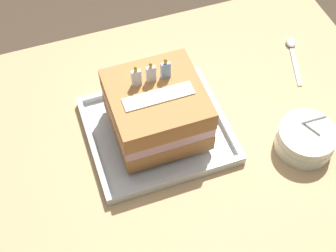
% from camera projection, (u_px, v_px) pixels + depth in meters
% --- Properties ---
extents(ground_plane, '(8.00, 8.00, 0.00)m').
position_uv_depth(ground_plane, '(175.00, 252.00, 1.59)').
color(ground_plane, '#4C3D2D').
extents(dining_table, '(1.02, 0.75, 0.71)m').
position_uv_depth(dining_table, '(178.00, 161.00, 1.10)').
color(dining_table, tan).
rests_on(dining_table, ground_plane).
extents(foil_tray, '(0.30, 0.27, 0.02)m').
position_uv_depth(foil_tray, '(157.00, 131.00, 1.01)').
color(foil_tray, silver).
rests_on(foil_tray, dining_table).
extents(birthday_cake, '(0.19, 0.19, 0.17)m').
position_uv_depth(birthday_cake, '(157.00, 110.00, 0.95)').
color(birthday_cake, '#BD8046').
rests_on(birthday_cake, foil_tray).
extents(bowl_stack, '(0.12, 0.12, 0.09)m').
position_uv_depth(bowl_stack, '(306.00, 139.00, 0.97)').
color(bowl_stack, silver).
rests_on(bowl_stack, dining_table).
extents(serving_spoon_near_tray, '(0.07, 0.15, 0.01)m').
position_uv_depth(serving_spoon_near_tray, '(292.00, 49.00, 1.16)').
color(serving_spoon_near_tray, silver).
rests_on(serving_spoon_near_tray, dining_table).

